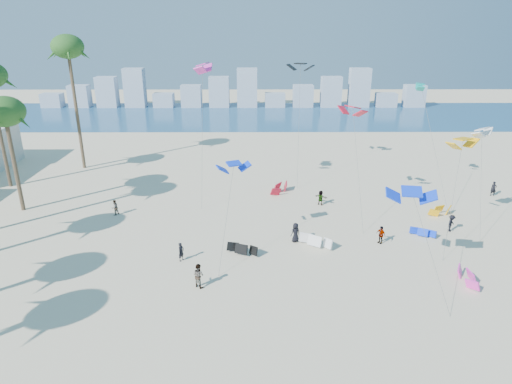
{
  "coord_description": "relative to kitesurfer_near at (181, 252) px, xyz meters",
  "views": [
    {
      "loc": [
        2.82,
        -18.44,
        17.52
      ],
      "look_at": [
        3.0,
        16.0,
        4.5
      ],
      "focal_mm": 31.38,
      "sensor_mm": 36.0,
      "label": 1
    }
  ],
  "objects": [
    {
      "name": "ground",
      "position": [
        2.89,
        -12.66,
        -0.76
      ],
      "size": [
        220.0,
        220.0,
        0.0
      ],
      "primitive_type": "plane",
      "color": "beige",
      "rests_on": "ground"
    },
    {
      "name": "ocean",
      "position": [
        2.89,
        59.34,
        -0.76
      ],
      "size": [
        220.0,
        220.0,
        0.0
      ],
      "primitive_type": "plane",
      "color": "navy",
      "rests_on": "ground"
    },
    {
      "name": "kitesurfer_near",
      "position": [
        0.0,
        0.0,
        0.0
      ],
      "size": [
        0.6,
        0.66,
        1.53
      ],
      "primitive_type": "imported",
      "rotation": [
        0.0,
        0.0,
        1.03
      ],
      "color": "black",
      "rests_on": "ground"
    },
    {
      "name": "kitesurfer_mid",
      "position": [
        1.79,
        -3.72,
        0.13
      ],
      "size": [
        1.1,
        1.06,
        1.79
      ],
      "primitive_type": "imported",
      "rotation": [
        0.0,
        0.0,
        2.51
      ],
      "color": "gray",
      "rests_on": "ground"
    },
    {
      "name": "kitesurfers_far",
      "position": [
        13.31,
        7.31,
        0.03
      ],
      "size": [
        40.19,
        11.8,
        1.72
      ],
      "color": "black",
      "rests_on": "ground"
    },
    {
      "name": "grounded_kites",
      "position": [
        13.77,
        5.25,
        -0.31
      ],
      "size": [
        22.12,
        21.7,
        0.99
      ],
      "color": "black",
      "rests_on": "ground"
    },
    {
      "name": "flying_kites",
      "position": [
        15.34,
        7.36,
        9.07
      ],
      "size": [
        30.97,
        30.75,
        14.53
      ],
      "color": "#0D38ED",
      "rests_on": "ground"
    },
    {
      "name": "distant_skyline",
      "position": [
        1.7,
        69.34,
        2.32
      ],
      "size": [
        85.0,
        3.0,
        8.4
      ],
      "color": "#9EADBF",
      "rests_on": "ground"
    }
  ]
}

